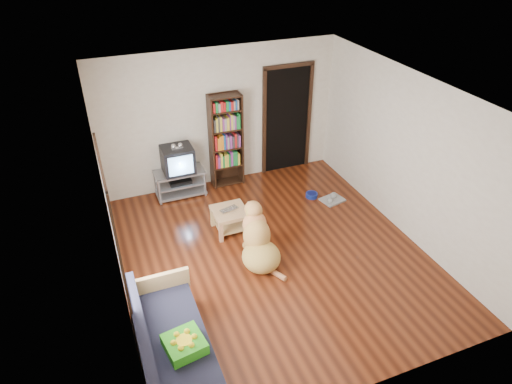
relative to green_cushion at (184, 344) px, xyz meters
name	(u,v)px	position (x,y,z in m)	size (l,w,h in m)	color
ground	(273,255)	(1.75, 1.58, -0.49)	(5.00, 5.00, 0.00)	#622710
ceiling	(277,94)	(1.75, 1.58, 2.11)	(5.00, 5.00, 0.00)	white
wall_back	(220,118)	(1.75, 4.08, 0.81)	(4.50, 4.50, 0.00)	silver
wall_front	(377,306)	(1.75, -0.92, 0.81)	(4.50, 4.50, 0.00)	silver
wall_left	(109,217)	(-0.50, 1.58, 0.81)	(5.00, 5.00, 0.00)	silver
wall_right	(407,156)	(4.00, 1.58, 0.81)	(5.00, 5.00, 0.00)	silver
green_cushion	(184,344)	(0.00, 0.00, 0.00)	(0.42, 0.42, 0.14)	green
laptop	(230,211)	(1.35, 2.40, -0.08)	(0.30, 0.19, 0.02)	silver
dog_bowl	(312,195)	(3.09, 2.85, -0.45)	(0.22, 0.22, 0.08)	navy
grey_rag	(332,200)	(3.39, 2.60, -0.47)	(0.40, 0.32, 0.03)	#969696
window	(113,226)	(-0.48, 1.08, 1.01)	(0.03, 1.46, 1.70)	white
doorway	(287,117)	(3.10, 4.06, 0.63)	(1.03, 0.05, 2.19)	black
tv_stand	(180,182)	(0.85, 3.83, -0.22)	(0.90, 0.45, 0.50)	#99999E
crt_tv	(177,159)	(0.85, 3.85, 0.25)	(0.55, 0.52, 0.58)	black
bookshelf	(226,136)	(1.80, 3.92, 0.51)	(0.60, 0.30, 1.80)	black
sofa	(172,348)	(-0.12, 0.20, -0.23)	(0.80, 1.80, 0.80)	tan
coffee_table	(230,216)	(1.35, 2.43, -0.21)	(0.55, 0.55, 0.40)	tan
dog	(258,242)	(1.50, 1.57, -0.15)	(0.62, 1.13, 0.92)	#B39244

